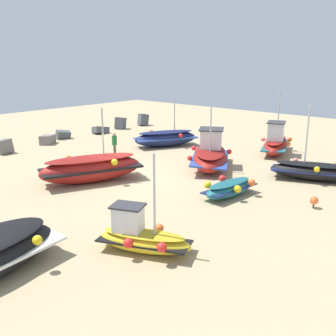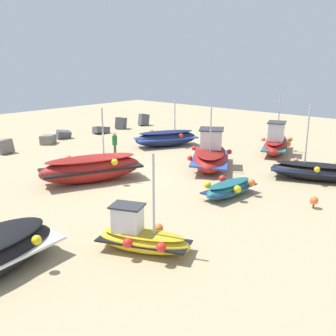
{
  "view_description": "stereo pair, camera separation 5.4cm",
  "coord_description": "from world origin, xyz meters",
  "px_view_note": "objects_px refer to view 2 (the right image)",
  "views": [
    {
      "loc": [
        -13.7,
        -15.11,
        6.18
      ],
      "look_at": [
        0.45,
        -2.62,
        0.9
      ],
      "focal_mm": 42.01,
      "sensor_mm": 36.0,
      "label": 1
    },
    {
      "loc": [
        -13.67,
        -15.15,
        6.18
      ],
      "look_at": [
        0.45,
        -2.62,
        0.9
      ],
      "focal_mm": 42.01,
      "sensor_mm": 36.0,
      "label": 2
    }
  ],
  "objects_px": {
    "fishing_boat_0": "(166,138)",
    "mooring_buoy_0": "(314,201)",
    "fishing_boat_1": "(91,168)",
    "fishing_boat_8": "(316,171)",
    "fishing_boat_6": "(210,155)",
    "person_walking": "(115,143)",
    "fishing_boat_5": "(141,237)",
    "fishing_boat_4": "(229,188)",
    "fishing_boat_3": "(276,143)"
  },
  "relations": [
    {
      "from": "person_walking",
      "to": "mooring_buoy_0",
      "type": "bearing_deg",
      "value": -41.08
    },
    {
      "from": "fishing_boat_3",
      "to": "fishing_boat_4",
      "type": "distance_m",
      "value": 9.69
    },
    {
      "from": "fishing_boat_0",
      "to": "fishing_boat_5",
      "type": "relative_size",
      "value": 1.42
    },
    {
      "from": "fishing_boat_6",
      "to": "person_walking",
      "type": "height_order",
      "value": "fishing_boat_6"
    },
    {
      "from": "mooring_buoy_0",
      "to": "fishing_boat_0",
      "type": "bearing_deg",
      "value": 68.99
    },
    {
      "from": "fishing_boat_1",
      "to": "fishing_boat_5",
      "type": "height_order",
      "value": "fishing_boat_1"
    },
    {
      "from": "fishing_boat_1",
      "to": "mooring_buoy_0",
      "type": "height_order",
      "value": "fishing_boat_1"
    },
    {
      "from": "fishing_boat_0",
      "to": "mooring_buoy_0",
      "type": "distance_m",
      "value": 13.82
    },
    {
      "from": "person_walking",
      "to": "fishing_boat_4",
      "type": "bearing_deg",
      "value": -48.1
    },
    {
      "from": "fishing_boat_0",
      "to": "fishing_boat_6",
      "type": "xyz_separation_m",
      "value": [
        -2.6,
        -5.8,
        0.12
      ]
    },
    {
      "from": "fishing_boat_6",
      "to": "mooring_buoy_0",
      "type": "bearing_deg",
      "value": -140.62
    },
    {
      "from": "fishing_boat_0",
      "to": "fishing_boat_5",
      "type": "height_order",
      "value": "fishing_boat_0"
    },
    {
      "from": "fishing_boat_0",
      "to": "person_walking",
      "type": "height_order",
      "value": "fishing_boat_0"
    },
    {
      "from": "fishing_boat_0",
      "to": "fishing_boat_3",
      "type": "relative_size",
      "value": 1.02
    },
    {
      "from": "fishing_boat_0",
      "to": "mooring_buoy_0",
      "type": "xyz_separation_m",
      "value": [
        -4.95,
        -12.9,
        -0.28
      ]
    },
    {
      "from": "fishing_boat_1",
      "to": "fishing_boat_4",
      "type": "height_order",
      "value": "fishing_boat_1"
    },
    {
      "from": "fishing_boat_1",
      "to": "fishing_boat_8",
      "type": "relative_size",
      "value": 1.12
    },
    {
      "from": "fishing_boat_0",
      "to": "fishing_boat_3",
      "type": "xyz_separation_m",
      "value": [
        3.3,
        -6.96,
        0.1
      ]
    },
    {
      "from": "fishing_boat_4",
      "to": "mooring_buoy_0",
      "type": "bearing_deg",
      "value": 113.42
    },
    {
      "from": "fishing_boat_4",
      "to": "fishing_boat_6",
      "type": "height_order",
      "value": "fishing_boat_6"
    },
    {
      "from": "fishing_boat_0",
      "to": "mooring_buoy_0",
      "type": "height_order",
      "value": "fishing_boat_0"
    },
    {
      "from": "fishing_boat_8",
      "to": "mooring_buoy_0",
      "type": "bearing_deg",
      "value": -91.41
    },
    {
      "from": "fishing_boat_0",
      "to": "fishing_boat_3",
      "type": "distance_m",
      "value": 7.7
    },
    {
      "from": "fishing_boat_4",
      "to": "fishing_boat_5",
      "type": "relative_size",
      "value": 0.91
    },
    {
      "from": "fishing_boat_5",
      "to": "fishing_boat_6",
      "type": "xyz_separation_m",
      "value": [
        9.94,
        4.34,
        0.24
      ]
    },
    {
      "from": "fishing_boat_4",
      "to": "mooring_buoy_0",
      "type": "xyz_separation_m",
      "value": [
        1.13,
        -3.52,
        -0.06
      ]
    },
    {
      "from": "fishing_boat_0",
      "to": "fishing_boat_4",
      "type": "relative_size",
      "value": 1.56
    },
    {
      "from": "fishing_boat_0",
      "to": "fishing_boat_4",
      "type": "xyz_separation_m",
      "value": [
        -6.08,
        -9.38,
        -0.22
      ]
    },
    {
      "from": "fishing_boat_3",
      "to": "person_walking",
      "type": "height_order",
      "value": "fishing_boat_3"
    },
    {
      "from": "fishing_boat_8",
      "to": "person_walking",
      "type": "xyz_separation_m",
      "value": [
        -3.89,
        11.46,
        0.47
      ]
    },
    {
      "from": "fishing_boat_3",
      "to": "fishing_boat_4",
      "type": "xyz_separation_m",
      "value": [
        -9.38,
        -2.42,
        -0.32
      ]
    },
    {
      "from": "fishing_boat_4",
      "to": "fishing_boat_8",
      "type": "distance_m",
      "value": 5.54
    },
    {
      "from": "fishing_boat_3",
      "to": "fishing_boat_6",
      "type": "xyz_separation_m",
      "value": [
        -5.9,
        1.16,
        0.02
      ]
    },
    {
      "from": "fishing_boat_8",
      "to": "mooring_buoy_0",
      "type": "relative_size",
      "value": 9.35
    },
    {
      "from": "fishing_boat_1",
      "to": "person_walking",
      "type": "bearing_deg",
      "value": -122.66
    },
    {
      "from": "fishing_boat_5",
      "to": "mooring_buoy_0",
      "type": "xyz_separation_m",
      "value": [
        7.59,
        -2.76,
        -0.16
      ]
    },
    {
      "from": "fishing_boat_3",
      "to": "fishing_boat_5",
      "type": "xyz_separation_m",
      "value": [
        -15.84,
        -3.18,
        -0.22
      ]
    },
    {
      "from": "fishing_boat_1",
      "to": "fishing_boat_8",
      "type": "distance_m",
      "value": 11.72
    },
    {
      "from": "person_walking",
      "to": "mooring_buoy_0",
      "type": "distance_m",
      "value": 12.99
    },
    {
      "from": "fishing_boat_0",
      "to": "fishing_boat_8",
      "type": "height_order",
      "value": "fishing_boat_8"
    },
    {
      "from": "person_walking",
      "to": "mooring_buoy_0",
      "type": "xyz_separation_m",
      "value": [
        -0.15,
        -12.98,
        -0.63
      ]
    },
    {
      "from": "fishing_boat_6",
      "to": "fishing_boat_1",
      "type": "bearing_deg",
      "value": 122.24
    },
    {
      "from": "fishing_boat_1",
      "to": "fishing_boat_3",
      "type": "relative_size",
      "value": 1.17
    },
    {
      "from": "person_walking",
      "to": "fishing_boat_8",
      "type": "bearing_deg",
      "value": -21.7
    },
    {
      "from": "fishing_boat_4",
      "to": "fishing_boat_3",
      "type": "bearing_deg",
      "value": -159.85
    },
    {
      "from": "fishing_boat_1",
      "to": "fishing_boat_4",
      "type": "distance_m",
      "value": 7.16
    },
    {
      "from": "fishing_boat_6",
      "to": "fishing_boat_4",
      "type": "bearing_deg",
      "value": -166.46
    },
    {
      "from": "fishing_boat_8",
      "to": "fishing_boat_5",
      "type": "bearing_deg",
      "value": -118.08
    },
    {
      "from": "fishing_boat_3",
      "to": "person_walking",
      "type": "xyz_separation_m",
      "value": [
        -8.1,
        7.03,
        0.25
      ]
    },
    {
      "from": "fishing_boat_8",
      "to": "person_walking",
      "type": "distance_m",
      "value": 12.11
    }
  ]
}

